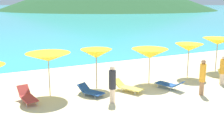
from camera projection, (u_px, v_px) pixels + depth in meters
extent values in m
cube|color=beige|center=(87.00, 67.00, 20.74)|extent=(50.00, 100.00, 0.30)
cylinder|color=#9E7F59|center=(49.00, 76.00, 13.59)|extent=(0.04, 0.04, 2.13)
cone|color=yellow|center=(48.00, 57.00, 13.38)|extent=(2.45, 2.45, 0.42)
sphere|color=#9E7F59|center=(48.00, 54.00, 13.35)|extent=(0.07, 0.07, 0.07)
cylinder|color=#9E7F59|center=(96.00, 70.00, 14.93)|extent=(0.05, 0.05, 2.06)
cone|color=yellow|center=(96.00, 54.00, 14.73)|extent=(1.83, 1.83, 0.48)
sphere|color=#9E7F59|center=(96.00, 51.00, 14.70)|extent=(0.07, 0.07, 0.07)
cylinder|color=#9E7F59|center=(149.00, 67.00, 15.75)|extent=(0.05, 0.05, 1.94)
cone|color=yellow|center=(150.00, 53.00, 15.57)|extent=(2.10, 2.10, 0.54)
sphere|color=#9E7F59|center=(150.00, 51.00, 15.53)|extent=(0.07, 0.07, 0.07)
cylinder|color=#9E7F59|center=(188.00, 61.00, 17.16)|extent=(0.05, 0.05, 2.03)
cone|color=yellow|center=(189.00, 47.00, 16.96)|extent=(1.93, 1.93, 0.46)
sphere|color=#9E7F59|center=(189.00, 45.00, 16.93)|extent=(0.07, 0.07, 0.07)
cylinder|color=#9E7F59|center=(216.00, 55.00, 18.62)|extent=(0.05, 0.05, 2.19)
cone|color=yellow|center=(218.00, 41.00, 18.41)|extent=(2.10, 2.10, 0.45)
sphere|color=#9E7F59|center=(218.00, 39.00, 18.38)|extent=(0.07, 0.07, 0.07)
cube|color=#A53333|center=(29.00, 99.00, 12.71)|extent=(0.73, 1.20, 0.05)
cube|color=#A53333|center=(24.00, 90.00, 13.29)|extent=(0.60, 0.54, 0.45)
cylinder|color=silver|center=(26.00, 105.00, 12.32)|extent=(0.04, 0.04, 0.23)
cylinder|color=silver|center=(37.00, 103.00, 12.59)|extent=(0.04, 0.04, 0.23)
cylinder|color=silver|center=(21.00, 100.00, 12.96)|extent=(0.04, 0.04, 0.23)
cylinder|color=silver|center=(31.00, 98.00, 13.23)|extent=(0.04, 0.04, 0.23)
cube|color=#1E478C|center=(94.00, 93.00, 13.75)|extent=(1.00, 1.19, 0.05)
cube|color=#1E478C|center=(84.00, 87.00, 14.13)|extent=(0.69, 0.62, 0.36)
cylinder|color=silver|center=(95.00, 97.00, 13.39)|extent=(0.04, 0.04, 0.17)
cylinder|color=silver|center=(102.00, 95.00, 13.78)|extent=(0.04, 0.04, 0.17)
cylinder|color=silver|center=(84.00, 94.00, 13.81)|extent=(0.04, 0.04, 0.17)
cylinder|color=silver|center=(91.00, 92.00, 14.21)|extent=(0.04, 0.04, 0.17)
cube|color=#1E478C|center=(166.00, 84.00, 15.03)|extent=(0.92, 1.28, 0.05)
cube|color=#1E478C|center=(179.00, 84.00, 14.46)|extent=(0.66, 0.60, 0.34)
cylinder|color=silver|center=(163.00, 84.00, 15.47)|extent=(0.04, 0.04, 0.22)
cylinder|color=silver|center=(158.00, 86.00, 15.14)|extent=(0.04, 0.04, 0.22)
cylinder|color=silver|center=(175.00, 87.00, 14.92)|extent=(0.04, 0.04, 0.22)
cylinder|color=silver|center=(170.00, 89.00, 14.59)|extent=(0.04, 0.04, 0.22)
cube|color=#D8BF4C|center=(131.00, 88.00, 14.32)|extent=(1.04, 1.35, 0.05)
cube|color=#D8BF4C|center=(119.00, 83.00, 14.77)|extent=(0.68, 0.64, 0.37)
cylinder|color=silver|center=(135.00, 93.00, 13.93)|extent=(0.04, 0.04, 0.20)
cylinder|color=silver|center=(140.00, 91.00, 14.30)|extent=(0.04, 0.04, 0.20)
cylinder|color=silver|center=(121.00, 90.00, 14.44)|extent=(0.04, 0.04, 0.20)
cylinder|color=silver|center=(126.00, 88.00, 14.81)|extent=(0.04, 0.04, 0.20)
cube|color=#D8BF4C|center=(221.00, 72.00, 16.95)|extent=(0.61, 0.39, 0.43)
cylinder|color=silver|center=(223.00, 78.00, 16.66)|extent=(0.04, 0.04, 0.18)
cylinder|color=beige|center=(222.00, 79.00, 15.74)|extent=(0.26, 0.26, 0.65)
cylinder|color=orange|center=(223.00, 66.00, 15.57)|extent=(0.35, 0.35, 0.84)
sphere|color=beige|center=(224.00, 58.00, 15.46)|extent=(0.21, 0.21, 0.21)
cylinder|color=#A3704C|center=(202.00, 88.00, 13.93)|extent=(0.23, 0.23, 0.71)
cylinder|color=orange|center=(203.00, 73.00, 13.75)|extent=(0.31, 0.31, 0.93)
sphere|color=#A3704C|center=(204.00, 62.00, 13.62)|extent=(0.23, 0.23, 0.23)
cylinder|color=beige|center=(112.00, 96.00, 12.83)|extent=(0.25, 0.25, 0.69)
cylinder|color=#26262D|center=(112.00, 80.00, 12.66)|extent=(0.33, 0.33, 0.90)
sphere|color=beige|center=(112.00, 68.00, 12.54)|extent=(0.22, 0.22, 0.22)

